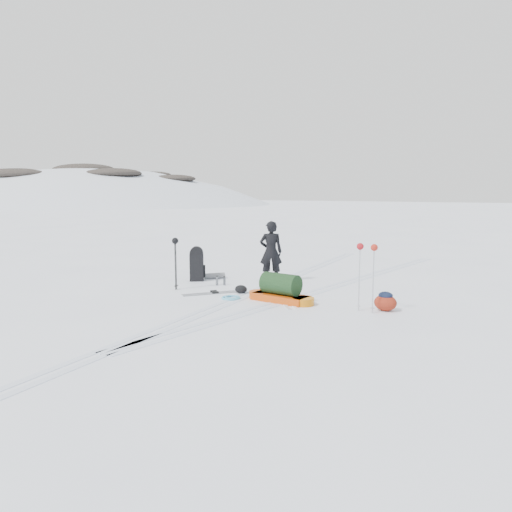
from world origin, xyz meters
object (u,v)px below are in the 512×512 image
object	(u,v)px
pulk_sled	(281,291)
skier	(271,252)
expedition_rucksack	(199,265)
ski_poles_black	(175,247)

from	to	relation	value
pulk_sled	skier	bearing A→B (deg)	130.69
expedition_rucksack	ski_poles_black	distance (m)	1.51
expedition_rucksack	ski_poles_black	xyz separation A→B (m)	(0.27, -1.34, 0.65)
ski_poles_black	skier	bearing A→B (deg)	65.39
skier	ski_poles_black	world-z (taller)	skier
skier	expedition_rucksack	size ratio (longest dim) A/B	1.62
pulk_sled	expedition_rucksack	world-z (taller)	expedition_rucksack
skier	pulk_sled	world-z (taller)	skier
expedition_rucksack	skier	bearing A→B (deg)	-11.33
pulk_sled	expedition_rucksack	xyz separation A→B (m)	(-3.22, 1.18, 0.20)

